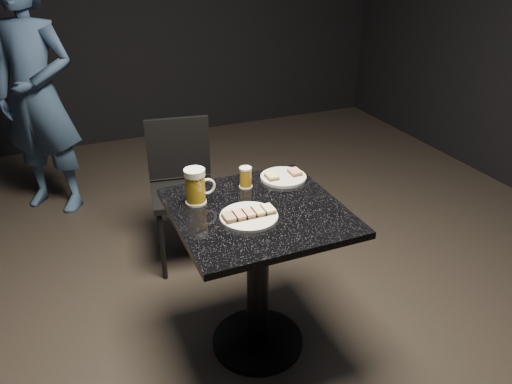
{
  "coord_description": "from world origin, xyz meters",
  "views": [
    {
      "loc": [
        -0.72,
        -1.68,
        1.78
      ],
      "look_at": [
        0.0,
        0.02,
        0.82
      ],
      "focal_mm": 35.0,
      "sensor_mm": 36.0,
      "label": 1
    }
  ],
  "objects_px": {
    "beer_tumbler": "(246,177)",
    "chair": "(182,183)",
    "plate_small": "(283,177)",
    "patron": "(37,96)",
    "table": "(258,256)",
    "plate_large": "(249,217)",
    "beer_mug": "(196,186)"
  },
  "relations": [
    {
      "from": "table",
      "to": "plate_small",
      "type": "bearing_deg",
      "value": 44.41
    },
    {
      "from": "plate_small",
      "to": "beer_mug",
      "type": "height_order",
      "value": "beer_mug"
    },
    {
      "from": "patron",
      "to": "beer_tumbler",
      "type": "height_order",
      "value": "patron"
    },
    {
      "from": "table",
      "to": "chair",
      "type": "relative_size",
      "value": 0.88
    },
    {
      "from": "beer_mug",
      "to": "beer_tumbler",
      "type": "xyz_separation_m",
      "value": [
        0.25,
        0.06,
        -0.03
      ]
    },
    {
      "from": "plate_large",
      "to": "beer_mug",
      "type": "xyz_separation_m",
      "value": [
        -0.16,
        0.21,
        0.07
      ]
    },
    {
      "from": "plate_large",
      "to": "plate_small",
      "type": "relative_size",
      "value": 1.1
    },
    {
      "from": "plate_small",
      "to": "chair",
      "type": "xyz_separation_m",
      "value": [
        -0.33,
        0.65,
        -0.26
      ]
    },
    {
      "from": "plate_small",
      "to": "beer_tumbler",
      "type": "bearing_deg",
      "value": -176.28
    },
    {
      "from": "beer_tumbler",
      "to": "chair",
      "type": "relative_size",
      "value": 0.12
    },
    {
      "from": "beer_tumbler",
      "to": "chair",
      "type": "bearing_deg",
      "value": 101.27
    },
    {
      "from": "patron",
      "to": "plate_small",
      "type": "bearing_deg",
      "value": -21.32
    },
    {
      "from": "plate_large",
      "to": "chair",
      "type": "distance_m",
      "value": 0.97
    },
    {
      "from": "beer_mug",
      "to": "chair",
      "type": "xyz_separation_m",
      "value": [
        0.12,
        0.72,
        -0.33
      ]
    },
    {
      "from": "plate_large",
      "to": "chair",
      "type": "xyz_separation_m",
      "value": [
        -0.04,
        0.93,
        -0.26
      ]
    },
    {
      "from": "plate_small",
      "to": "chair",
      "type": "height_order",
      "value": "chair"
    },
    {
      "from": "plate_small",
      "to": "plate_large",
      "type": "bearing_deg",
      "value": -136.1
    },
    {
      "from": "beer_tumbler",
      "to": "patron",
      "type": "bearing_deg",
      "value": 116.46
    },
    {
      "from": "table",
      "to": "patron",
      "type": "bearing_deg",
      "value": 113.13
    },
    {
      "from": "plate_small",
      "to": "patron",
      "type": "distance_m",
      "value": 1.95
    },
    {
      "from": "beer_mug",
      "to": "beer_tumbler",
      "type": "bearing_deg",
      "value": 12.94
    },
    {
      "from": "plate_small",
      "to": "table",
      "type": "bearing_deg",
      "value": -135.59
    },
    {
      "from": "table",
      "to": "beer_mug",
      "type": "height_order",
      "value": "beer_mug"
    },
    {
      "from": "patron",
      "to": "chair",
      "type": "relative_size",
      "value": 1.92
    },
    {
      "from": "plate_large",
      "to": "beer_mug",
      "type": "relative_size",
      "value": 1.5
    },
    {
      "from": "beer_mug",
      "to": "plate_small",
      "type": "bearing_deg",
      "value": 8.93
    },
    {
      "from": "patron",
      "to": "table",
      "type": "height_order",
      "value": "patron"
    },
    {
      "from": "plate_large",
      "to": "beer_mug",
      "type": "height_order",
      "value": "beer_mug"
    },
    {
      "from": "chair",
      "to": "plate_large",
      "type": "bearing_deg",
      "value": -87.58
    },
    {
      "from": "plate_small",
      "to": "beer_mug",
      "type": "distance_m",
      "value": 0.46
    },
    {
      "from": "table",
      "to": "beer_tumbler",
      "type": "height_order",
      "value": "beer_tumbler"
    },
    {
      "from": "plate_small",
      "to": "chair",
      "type": "bearing_deg",
      "value": 116.81
    }
  ]
}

